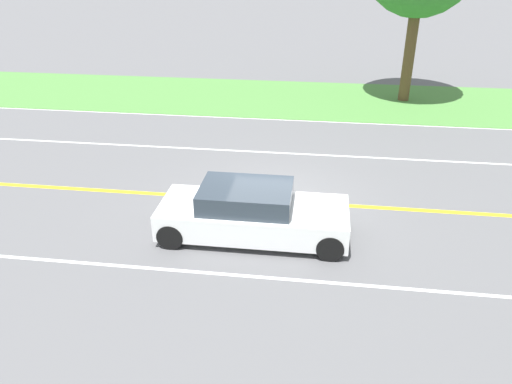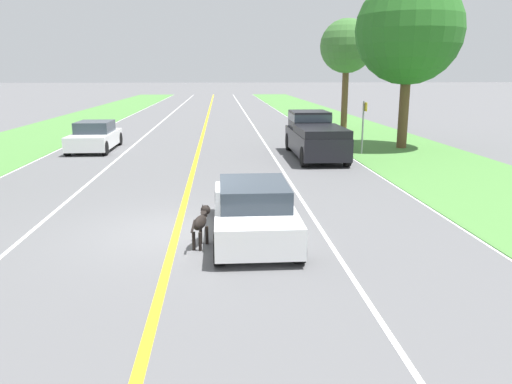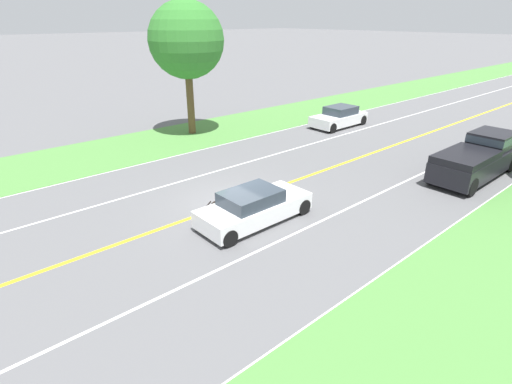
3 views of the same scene
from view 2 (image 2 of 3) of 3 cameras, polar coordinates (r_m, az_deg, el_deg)
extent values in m
plane|color=#5B5B5E|center=(12.12, -9.08, -4.60)|extent=(400.00, 400.00, 0.00)
cube|color=yellow|center=(12.11, -9.08, -4.58)|extent=(0.18, 160.00, 0.01)
cube|color=white|center=(13.44, 22.24, -3.63)|extent=(0.14, 160.00, 0.01)
cube|color=white|center=(12.30, 7.42, -4.24)|extent=(0.10, 160.00, 0.01)
cube|color=white|center=(12.91, -24.80, -4.55)|extent=(0.10, 160.00, 0.01)
cube|color=white|center=(11.67, -0.32, -2.59)|extent=(1.77, 4.48, 0.64)
cube|color=#2D3842|center=(11.35, -0.26, -0.11)|extent=(1.53, 2.15, 0.48)
cylinder|color=black|center=(13.55, 2.54, -1.12)|extent=(0.22, 0.63, 0.63)
cylinder|color=black|center=(10.07, 4.95, -6.36)|extent=(0.22, 0.63, 0.63)
cylinder|color=black|center=(13.46, -4.23, -1.25)|extent=(0.22, 0.63, 0.63)
cylinder|color=black|center=(9.95, -4.23, -6.59)|extent=(0.22, 0.63, 0.63)
ellipsoid|color=black|center=(10.90, -6.42, -3.49)|extent=(0.39, 0.68, 0.30)
cylinder|color=black|center=(11.18, -5.64, -4.93)|extent=(0.07, 0.07, 0.41)
cylinder|color=black|center=(10.78, -6.40, -5.65)|extent=(0.07, 0.07, 0.41)
cylinder|color=black|center=(11.23, -6.34, -4.87)|extent=(0.07, 0.07, 0.41)
cylinder|color=black|center=(10.83, -7.13, -5.59)|extent=(0.07, 0.07, 0.41)
cylinder|color=black|center=(11.11, -5.97, -2.52)|extent=(0.18, 0.21, 0.17)
sphere|color=black|center=(11.20, -5.79, -2.06)|extent=(0.27, 0.27, 0.22)
ellipsoid|color=#331E14|center=(11.34, -5.54, -1.94)|extent=(0.12, 0.13, 0.08)
cone|color=black|center=(11.15, -5.52, -1.69)|extent=(0.09, 0.09, 0.10)
cone|color=black|center=(11.19, -6.11, -1.65)|extent=(0.09, 0.09, 0.10)
cylinder|color=black|center=(10.50, -7.19, -3.91)|extent=(0.12, 0.24, 0.24)
cube|color=black|center=(22.67, 6.78, 5.72)|extent=(1.96, 5.77, 0.92)
cube|color=black|center=(24.21, 6.10, 8.26)|extent=(1.72, 2.18, 0.79)
cube|color=#2D3842|center=(24.20, 6.10, 8.54)|extent=(1.74, 2.20, 0.35)
cube|color=black|center=(21.41, 7.43, 6.94)|extent=(1.92, 3.28, 0.32)
cylinder|color=black|center=(25.11, 7.79, 5.75)|extent=(0.22, 0.84, 0.84)
cylinder|color=black|center=(20.69, 10.38, 4.03)|extent=(0.22, 0.84, 0.84)
cylinder|color=black|center=(24.81, 3.74, 5.76)|extent=(0.22, 0.84, 0.84)
cylinder|color=black|center=(20.32, 5.49, 4.02)|extent=(0.22, 0.84, 0.84)
cube|color=white|center=(26.02, -17.94, 5.73)|extent=(1.87, 4.32, 0.68)
cube|color=#2D3842|center=(26.12, -17.95, 7.10)|extent=(1.61, 2.07, 0.54)
cylinder|color=black|center=(24.62, -20.76, 4.67)|extent=(0.22, 0.68, 0.68)
cylinder|color=black|center=(27.91, -18.79, 5.76)|extent=(0.22, 0.68, 0.68)
cylinder|color=black|center=(24.19, -16.90, 4.82)|extent=(0.22, 0.68, 0.68)
cylinder|color=black|center=(27.53, -15.36, 5.90)|extent=(0.22, 0.68, 0.68)
cylinder|color=brown|center=(26.32, 16.54, 9.19)|extent=(0.49, 0.49, 4.05)
sphere|color=#286623|center=(26.34, 17.10, 17.24)|extent=(5.16, 5.16, 5.16)
cylinder|color=brown|center=(34.32, 10.10, 10.61)|extent=(0.42, 0.42, 4.32)
sphere|color=#3D7033|center=(34.33, 10.34, 16.10)|extent=(3.48, 3.48, 3.48)
cylinder|color=gray|center=(23.90, 12.10, 7.16)|extent=(0.08, 0.08, 2.47)
cube|color=yellow|center=(23.84, 12.35, 9.51)|extent=(0.03, 0.64, 0.40)
camera|label=1|loc=(16.99, 39.22, 19.85)|focal=35.00mm
camera|label=3|loc=(11.69, 78.14, 20.37)|focal=28.00mm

